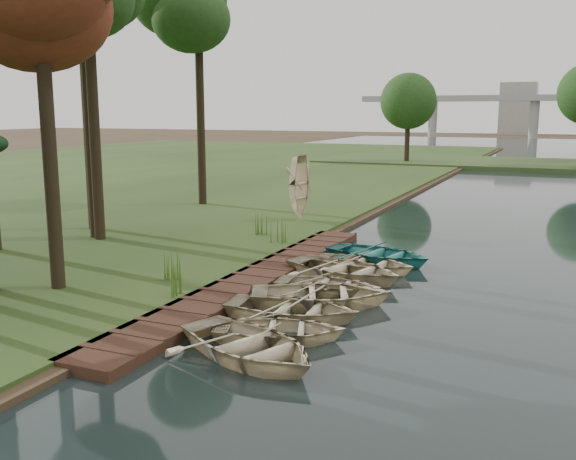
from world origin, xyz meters
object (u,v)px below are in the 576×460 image
at_px(rowboat_0, 249,341).
at_px(rowboat_2, 292,306).
at_px(boardwalk, 255,280).
at_px(stored_rowboat, 300,213).
at_px(rowboat_1, 279,327).

bearing_deg(rowboat_0, rowboat_2, 28.28).
bearing_deg(rowboat_2, boardwalk, 36.01).
distance_m(rowboat_0, rowboat_2, 2.88).
height_order(boardwalk, rowboat_0, rowboat_0).
relative_size(boardwalk, rowboat_0, 4.16).
relative_size(rowboat_2, stored_rowboat, 1.16).
relative_size(boardwalk, rowboat_2, 4.50).
bearing_deg(rowboat_2, rowboat_0, 178.84).
bearing_deg(boardwalk, rowboat_0, -64.46).
height_order(rowboat_1, stored_rowboat, stored_rowboat).
height_order(boardwalk, stored_rowboat, stored_rowboat).
bearing_deg(rowboat_2, stored_rowboat, 16.30).
bearing_deg(rowboat_0, rowboat_1, 18.41).
distance_m(boardwalk, stored_rowboat, 10.57).
bearing_deg(rowboat_1, rowboat_0, 154.53).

